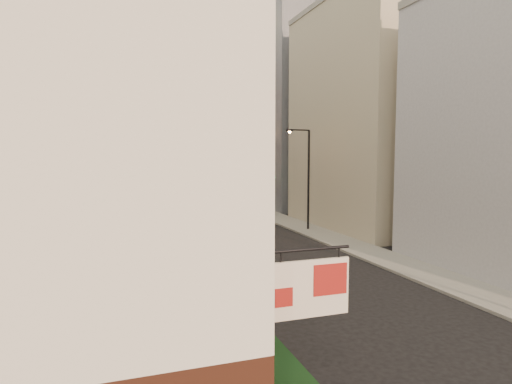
# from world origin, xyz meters

# --- Properties ---
(sidewalk_left) EXTENTS (3.00, 140.00, 0.15)m
(sidewalk_left) POSITION_xyz_m (-6.50, 55.00, 0.07)
(sidewalk_left) COLOR gray
(sidewalk_left) RESTS_ON ground
(sidewalk_right) EXTENTS (3.00, 140.00, 0.15)m
(sidewalk_right) POSITION_xyz_m (6.50, 55.00, 0.07)
(sidewalk_right) COLOR gray
(sidewalk_right) RESTS_ON ground
(near_building_left) EXTENTS (8.30, 23.04, 12.30)m
(near_building_left) POSITION_xyz_m (-10.99, 9.00, 6.02)
(near_building_left) COLOR brown
(near_building_left) RESTS_ON ground
(left_bldg_beige) EXTENTS (8.00, 12.00, 16.00)m
(left_bldg_beige) POSITION_xyz_m (-12.00, 26.00, 8.00)
(left_bldg_beige) COLOR #B4A98D
(left_bldg_beige) RESTS_ON ground
(left_bldg_grey) EXTENTS (8.00, 16.00, 20.00)m
(left_bldg_grey) POSITION_xyz_m (-12.00, 42.00, 10.00)
(left_bldg_grey) COLOR #9A999F
(left_bldg_grey) RESTS_ON ground
(left_bldg_tan) EXTENTS (8.00, 18.00, 17.00)m
(left_bldg_tan) POSITION_xyz_m (-12.00, 60.00, 8.50)
(left_bldg_tan) COLOR tan
(left_bldg_tan) RESTS_ON ground
(left_bldg_wingrid) EXTENTS (8.00, 20.00, 24.00)m
(left_bldg_wingrid) POSITION_xyz_m (-12.00, 80.00, 12.00)
(left_bldg_wingrid) COLOR gray
(left_bldg_wingrid) RESTS_ON ground
(right_bldg_beige) EXTENTS (8.00, 16.00, 20.00)m
(right_bldg_beige) POSITION_xyz_m (12.00, 30.00, 10.00)
(right_bldg_beige) COLOR #B4A98D
(right_bldg_beige) RESTS_ON ground
(right_bldg_wingrid) EXTENTS (8.00, 20.00, 26.00)m
(right_bldg_wingrid) POSITION_xyz_m (12.00, 50.00, 13.00)
(right_bldg_wingrid) COLOR gray
(right_bldg_wingrid) RESTS_ON ground
(highrise) EXTENTS (21.00, 23.00, 51.20)m
(highrise) POSITION_xyz_m (18.00, 78.00, 25.66)
(highrise) COLOR gray
(highrise) RESTS_ON ground
(clock_tower) EXTENTS (14.00, 14.00, 44.90)m
(clock_tower) POSITION_xyz_m (-1.00, 92.00, 17.63)
(clock_tower) COLOR tan
(clock_tower) RESTS_ON ground
(white_tower) EXTENTS (8.00, 8.00, 41.50)m
(white_tower) POSITION_xyz_m (10.00, 78.00, 18.61)
(white_tower) COLOR silver
(white_tower) RESTS_ON ground
(streetlamp_mid) EXTENTS (2.32, 0.51, 8.87)m
(streetlamp_mid) POSITION_xyz_m (6.21, 29.82, 5.07)
(streetlamp_mid) COLOR black
(streetlamp_mid) RESTS_ON ground
(streetlamp_far) EXTENTS (2.67, 0.27, 10.18)m
(streetlamp_far) POSITION_xyz_m (6.72, 50.43, 5.81)
(streetlamp_far) COLOR black
(streetlamp_far) RESTS_ON ground
(traffic_light_left) EXTENTS (0.51, 0.36, 5.00)m
(traffic_light_left) POSITION_xyz_m (-6.27, 38.69, 3.37)
(traffic_light_left) COLOR black
(traffic_light_left) RESTS_ON ground
(traffic_light_right) EXTENTS (0.65, 0.64, 5.00)m
(traffic_light_right) POSITION_xyz_m (6.78, 39.59, 3.74)
(traffic_light_right) COLOR black
(traffic_light_right) RESTS_ON ground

